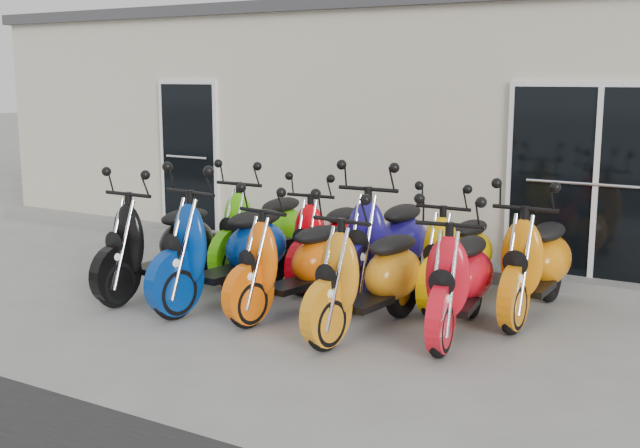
{
  "coord_description": "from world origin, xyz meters",
  "views": [
    {
      "loc": [
        4.53,
        -6.86,
        2.37
      ],
      "look_at": [
        0.0,
        0.6,
        0.75
      ],
      "focal_mm": 45.0,
      "sensor_mm": 36.0,
      "label": 1
    }
  ],
  "objects_px": {
    "scooter_front_blue": "(225,233)",
    "scooter_back_blue": "(386,227)",
    "scooter_front_orange_b": "(369,260)",
    "scooter_back_green": "(262,216)",
    "scooter_front_orange_a": "(293,248)",
    "scooter_back_yellow": "(457,241)",
    "scooter_front_red": "(460,263)",
    "scooter_back_red": "(327,226)",
    "scooter_front_black": "(159,229)",
    "scooter_back_extra": "(536,246)"
  },
  "relations": [
    {
      "from": "scooter_back_green",
      "to": "scooter_front_orange_a",
      "type": "bearing_deg",
      "value": -44.46
    },
    {
      "from": "scooter_front_red",
      "to": "scooter_back_red",
      "type": "xyz_separation_m",
      "value": [
        -2.01,
        1.02,
        -0.02
      ]
    },
    {
      "from": "scooter_front_blue",
      "to": "scooter_front_red",
      "type": "xyz_separation_m",
      "value": [
        2.47,
        0.28,
        -0.08
      ]
    },
    {
      "from": "scooter_front_black",
      "to": "scooter_back_extra",
      "type": "height_order",
      "value": "scooter_front_black"
    },
    {
      "from": "scooter_front_orange_b",
      "to": "scooter_back_red",
      "type": "xyz_separation_m",
      "value": [
        -1.26,
        1.38,
        -0.03
      ]
    },
    {
      "from": "scooter_front_red",
      "to": "scooter_back_red",
      "type": "height_order",
      "value": "scooter_front_red"
    },
    {
      "from": "scooter_front_orange_b",
      "to": "scooter_back_red",
      "type": "distance_m",
      "value": 1.87
    },
    {
      "from": "scooter_front_blue",
      "to": "scooter_back_red",
      "type": "xyz_separation_m",
      "value": [
        0.46,
        1.3,
        -0.1
      ]
    },
    {
      "from": "scooter_front_blue",
      "to": "scooter_back_green",
      "type": "xyz_separation_m",
      "value": [
        -0.42,
        1.24,
        -0.05
      ]
    },
    {
      "from": "scooter_front_blue",
      "to": "scooter_front_orange_a",
      "type": "height_order",
      "value": "scooter_front_blue"
    },
    {
      "from": "scooter_front_blue",
      "to": "scooter_back_green",
      "type": "height_order",
      "value": "scooter_front_blue"
    },
    {
      "from": "scooter_front_orange_a",
      "to": "scooter_back_yellow",
      "type": "bearing_deg",
      "value": 53.21
    },
    {
      "from": "scooter_front_red",
      "to": "scooter_back_blue",
      "type": "bearing_deg",
      "value": 135.0
    },
    {
      "from": "scooter_front_black",
      "to": "scooter_back_extra",
      "type": "xyz_separation_m",
      "value": [
        3.77,
        1.27,
        -0.0
      ]
    },
    {
      "from": "scooter_front_black",
      "to": "scooter_front_orange_a",
      "type": "distance_m",
      "value": 1.67
    },
    {
      "from": "scooter_front_orange_a",
      "to": "scooter_front_orange_b",
      "type": "xyz_separation_m",
      "value": [
        0.94,
        -0.15,
        0.02
      ]
    },
    {
      "from": "scooter_front_orange_b",
      "to": "scooter_front_red",
      "type": "xyz_separation_m",
      "value": [
        0.75,
        0.36,
        -0.01
      ]
    },
    {
      "from": "scooter_front_black",
      "to": "scooter_front_orange_b",
      "type": "distance_m",
      "value": 2.61
    },
    {
      "from": "scooter_back_red",
      "to": "scooter_front_black",
      "type": "bearing_deg",
      "value": -139.19
    },
    {
      "from": "scooter_front_red",
      "to": "scooter_back_green",
      "type": "height_order",
      "value": "scooter_back_green"
    },
    {
      "from": "scooter_front_black",
      "to": "scooter_back_yellow",
      "type": "relative_size",
      "value": 1.08
    },
    {
      "from": "scooter_front_blue",
      "to": "scooter_front_orange_a",
      "type": "relative_size",
      "value": 1.13
    },
    {
      "from": "scooter_front_blue",
      "to": "scooter_front_orange_a",
      "type": "bearing_deg",
      "value": 12.39
    },
    {
      "from": "scooter_front_blue",
      "to": "scooter_back_blue",
      "type": "height_order",
      "value": "scooter_front_blue"
    },
    {
      "from": "scooter_back_red",
      "to": "scooter_back_extra",
      "type": "xyz_separation_m",
      "value": [
        2.43,
        -0.07,
        0.05
      ]
    },
    {
      "from": "scooter_front_orange_b",
      "to": "scooter_back_extra",
      "type": "bearing_deg",
      "value": 54.69
    },
    {
      "from": "scooter_front_blue",
      "to": "scooter_back_blue",
      "type": "distance_m",
      "value": 1.73
    },
    {
      "from": "scooter_front_orange_a",
      "to": "scooter_back_blue",
      "type": "xyz_separation_m",
      "value": [
        0.49,
        1.1,
        0.08
      ]
    },
    {
      "from": "scooter_front_orange_a",
      "to": "scooter_back_red",
      "type": "height_order",
      "value": "scooter_front_orange_a"
    },
    {
      "from": "scooter_front_black",
      "to": "scooter_back_yellow",
      "type": "height_order",
      "value": "scooter_front_black"
    },
    {
      "from": "scooter_front_orange_b",
      "to": "scooter_back_red",
      "type": "height_order",
      "value": "scooter_front_orange_b"
    },
    {
      "from": "scooter_front_blue",
      "to": "scooter_back_extra",
      "type": "xyz_separation_m",
      "value": [
        2.89,
        1.24,
        -0.05
      ]
    },
    {
      "from": "scooter_back_red",
      "to": "scooter_front_orange_b",
      "type": "bearing_deg",
      "value": -51.59
    },
    {
      "from": "scooter_front_orange_b",
      "to": "scooter_back_blue",
      "type": "height_order",
      "value": "scooter_back_blue"
    },
    {
      "from": "scooter_front_blue",
      "to": "scooter_back_green",
      "type": "distance_m",
      "value": 1.3
    },
    {
      "from": "scooter_front_blue",
      "to": "scooter_back_green",
      "type": "relative_size",
      "value": 1.07
    },
    {
      "from": "scooter_back_green",
      "to": "scooter_back_extra",
      "type": "xyz_separation_m",
      "value": [
        3.31,
        0.0,
        0.0
      ]
    },
    {
      "from": "scooter_front_red",
      "to": "scooter_back_blue",
      "type": "height_order",
      "value": "scooter_back_blue"
    },
    {
      "from": "scooter_back_green",
      "to": "scooter_back_blue",
      "type": "height_order",
      "value": "scooter_back_blue"
    },
    {
      "from": "scooter_front_black",
      "to": "scooter_front_red",
      "type": "distance_m",
      "value": 3.37
    },
    {
      "from": "scooter_front_blue",
      "to": "scooter_front_orange_a",
      "type": "distance_m",
      "value": 0.79
    },
    {
      "from": "scooter_front_orange_b",
      "to": "scooter_back_green",
      "type": "relative_size",
      "value": 0.97
    },
    {
      "from": "scooter_front_blue",
      "to": "scooter_front_orange_b",
      "type": "distance_m",
      "value": 1.73
    },
    {
      "from": "scooter_back_blue",
      "to": "scooter_front_red",
      "type": "bearing_deg",
      "value": -39.35
    },
    {
      "from": "scooter_front_blue",
      "to": "scooter_front_black",
      "type": "bearing_deg",
      "value": -170.57
    },
    {
      "from": "scooter_front_orange_a",
      "to": "scooter_front_red",
      "type": "relative_size",
      "value": 0.99
    },
    {
      "from": "scooter_back_green",
      "to": "scooter_back_blue",
      "type": "xyz_separation_m",
      "value": [
        1.69,
        -0.07,
        0.05
      ]
    },
    {
      "from": "scooter_front_black",
      "to": "scooter_front_blue",
      "type": "bearing_deg",
      "value": 2.91
    },
    {
      "from": "scooter_front_blue",
      "to": "scooter_front_red",
      "type": "bearing_deg",
      "value": 13.65
    },
    {
      "from": "scooter_back_red",
      "to": "scooter_back_yellow",
      "type": "xyz_separation_m",
      "value": [
        1.58,
        -0.0,
        0.0
      ]
    }
  ]
}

